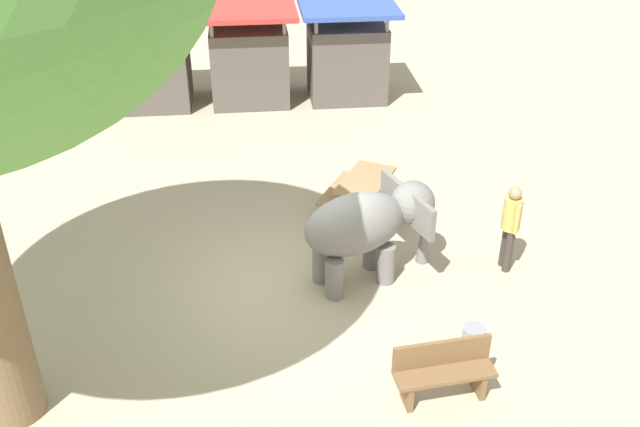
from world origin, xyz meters
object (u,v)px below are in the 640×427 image
market_stall_green (150,62)px  market_stall_blue (347,56)px  wooden_bench (443,369)px  picnic_table_near (365,188)px  feed_bucket (474,336)px  elephant (368,224)px  person_handler (511,222)px  market_stall_red (249,59)px

market_stall_green → market_stall_blue: size_ratio=1.00×
wooden_bench → picnic_table_near: size_ratio=0.71×
wooden_bench → picnic_table_near: bearing=-92.8°
picnic_table_near → market_stall_green: bearing=-114.7°
wooden_bench → feed_bucket: bearing=-133.6°
picnic_table_near → market_stall_blue: 6.40m
wooden_bench → feed_bucket: size_ratio=3.98×
elephant → person_handler: 2.48m
market_stall_blue → feed_bucket: size_ratio=7.00×
market_stall_red → picnic_table_near: bearing=-71.8°
picnic_table_near → wooden_bench: bearing=32.1°
elephant → picnic_table_near: bearing=62.6°
person_handler → elephant: bearing=-1.7°
person_handler → picnic_table_near: person_handler is taller
wooden_bench → market_stall_blue: size_ratio=0.57×
market_stall_blue → feed_bucket: market_stall_blue is taller
picnic_table_near → market_stall_green: size_ratio=0.80×
market_stall_red → feed_bucket: 10.90m
person_handler → market_stall_green: size_ratio=0.64×
picnic_table_near → person_handler: bearing=74.7°
market_stall_green → market_stall_blue: (5.20, 0.00, 0.00)m
picnic_table_near → market_stall_green: 7.91m
picnic_table_near → feed_bucket: bearing=43.3°
market_stall_red → market_stall_blue: size_ratio=1.00×
market_stall_red → feed_bucket: bearing=-73.2°
wooden_bench → market_stall_red: 11.64m
market_stall_green → market_stall_red: size_ratio=1.00×
market_stall_red → feed_bucket: size_ratio=7.00×
picnic_table_near → market_stall_blue: market_stall_blue is taller
elephant → wooden_bench: size_ratio=1.69×
wooden_bench → picnic_table_near: wooden_bench is taller
market_stall_green → market_stall_blue: bearing=0.0°
elephant → feed_bucket: bearing=-74.1°
market_stall_green → market_stall_red: (2.60, 0.00, 0.00)m
market_stall_green → market_stall_blue: same height
picnic_table_near → market_stall_red: size_ratio=0.80×
person_handler → market_stall_red: (-4.26, 8.46, 0.19)m
market_stall_green → person_handler: bearing=-51.0°
market_stall_red → market_stall_green: bearing=180.0°
market_stall_red → market_stall_blue: same height
picnic_table_near → market_stall_green: market_stall_green is taller
market_stall_green → feed_bucket: (5.73, -10.39, -0.98)m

